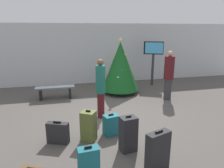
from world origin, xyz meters
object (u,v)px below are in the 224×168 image
object	(u,v)px
holiday_tree	(120,66)
traveller_1	(101,87)
suitcase_5	(111,125)
waiting_bench	(55,89)
suitcase_1	(89,126)
suitcase_2	(89,166)
traveller_0	(169,74)
suitcase_4	(128,134)
suitcase_0	(158,151)
flight_info_kiosk	(153,55)
suitcase_3	(58,133)

from	to	relation	value
holiday_tree	traveller_1	distance (m)	2.59
traveller_1	suitcase_5	bearing A→B (deg)	-87.34
holiday_tree	traveller_1	world-z (taller)	holiday_tree
holiday_tree	waiting_bench	xyz separation A→B (m)	(-2.61, -0.15, -0.78)
suitcase_5	suitcase_1	bearing A→B (deg)	-167.03
suitcase_2	traveller_0	bearing A→B (deg)	47.40
traveller_1	suitcase_1	world-z (taller)	traveller_1
traveller_0	traveller_1	xyz separation A→B (m)	(-2.76, -1.07, -0.01)
suitcase_1	traveller_0	bearing A→B (deg)	35.20
holiday_tree	suitcase_4	distance (m)	4.35
suitcase_5	traveller_0	bearing A→B (deg)	38.90
traveller_1	suitcase_2	bearing A→B (deg)	-104.67
suitcase_1	suitcase_5	world-z (taller)	suitcase_1
holiday_tree	suitcase_2	distance (m)	5.40
suitcase_4	suitcase_0	bearing A→B (deg)	-65.97
holiday_tree	suitcase_5	size ratio (longest dim) A/B	4.01
flight_info_kiosk	suitcase_3	distance (m)	6.23
flight_info_kiosk	suitcase_2	distance (m)	7.02
traveller_0	suitcase_2	world-z (taller)	traveller_0
suitcase_0	suitcase_1	world-z (taller)	suitcase_0
holiday_tree	suitcase_4	size ratio (longest dim) A/B	2.72
suitcase_0	suitcase_1	bearing A→B (deg)	128.55
suitcase_0	suitcase_1	xyz separation A→B (m)	(-1.11, 1.40, -0.03)
waiting_bench	suitcase_2	world-z (taller)	suitcase_2
flight_info_kiosk	suitcase_0	bearing A→B (deg)	-113.08
suitcase_3	suitcase_0	bearing A→B (deg)	-37.88
suitcase_0	suitcase_4	size ratio (longest dim) A/B	0.99
waiting_bench	flight_info_kiosk	bearing A→B (deg)	12.85
suitcase_1	waiting_bench	bearing A→B (deg)	104.18
waiting_bench	traveller_0	distance (m)	4.31
suitcase_2	suitcase_3	bearing A→B (deg)	109.87
holiday_tree	suitcase_2	size ratio (longest dim) A/B	3.13
traveller_0	suitcase_5	world-z (taller)	traveller_0
flight_info_kiosk	traveller_0	bearing A→B (deg)	-98.01
traveller_1	suitcase_5	size ratio (longest dim) A/B	3.17
traveller_1	suitcase_0	xyz separation A→B (m)	(0.59, -2.64, -0.56)
traveller_1	suitcase_0	distance (m)	2.76
waiting_bench	traveller_1	xyz separation A→B (m)	(1.38, -2.13, 0.59)
waiting_bench	traveller_0	world-z (taller)	traveller_0
waiting_bench	suitcase_1	world-z (taller)	suitcase_1
holiday_tree	suitcase_5	xyz separation A→B (m)	(-1.18, -3.39, -0.88)
holiday_tree	suitcase_1	world-z (taller)	holiday_tree
waiting_bench	suitcase_3	world-z (taller)	suitcase_3
holiday_tree	traveller_1	xyz separation A→B (m)	(-1.23, -2.28, -0.19)
suitcase_0	suitcase_4	bearing A→B (deg)	114.03
suitcase_5	traveller_1	bearing A→B (deg)	92.66
holiday_tree	traveller_0	distance (m)	1.96
suitcase_2	traveller_1	bearing A→B (deg)	75.33
suitcase_1	suitcase_4	size ratio (longest dim) A/B	0.93
suitcase_2	suitcase_5	size ratio (longest dim) A/B	1.28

